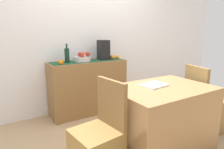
{
  "coord_description": "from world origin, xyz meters",
  "views": [
    {
      "loc": [
        -1.46,
        -1.91,
        1.32
      ],
      "look_at": [
        -0.05,
        0.36,
        0.74
      ],
      "focal_mm": 31.05,
      "sensor_mm": 36.0,
      "label": 1
    }
  ],
  "objects_px": {
    "coffee_maker": "(103,50)",
    "dining_table": "(161,118)",
    "open_book": "(154,85)",
    "chair_near_window": "(98,149)",
    "fruit_bowl": "(82,59)",
    "chair_by_corner": "(203,112)",
    "wine_bottle": "(67,55)",
    "sideboard_console": "(88,87)"
  },
  "relations": [
    {
      "from": "sideboard_console",
      "to": "wine_bottle",
      "type": "relative_size",
      "value": 4.31
    },
    {
      "from": "wine_bottle",
      "to": "chair_near_window",
      "type": "relative_size",
      "value": 0.32
    },
    {
      "from": "sideboard_console",
      "to": "fruit_bowl",
      "type": "bearing_deg",
      "value": 180.0
    },
    {
      "from": "dining_table",
      "to": "chair_near_window",
      "type": "relative_size",
      "value": 1.21
    },
    {
      "from": "fruit_bowl",
      "to": "chair_by_corner",
      "type": "xyz_separation_m",
      "value": [
        1.15,
        -1.39,
        -0.64
      ]
    },
    {
      "from": "sideboard_console",
      "to": "chair_by_corner",
      "type": "height_order",
      "value": "chair_by_corner"
    },
    {
      "from": "sideboard_console",
      "to": "wine_bottle",
      "type": "height_order",
      "value": "wine_bottle"
    },
    {
      "from": "chair_near_window",
      "to": "chair_by_corner",
      "type": "relative_size",
      "value": 1.0
    },
    {
      "from": "wine_bottle",
      "to": "open_book",
      "type": "distance_m",
      "value": 1.44
    },
    {
      "from": "chair_by_corner",
      "to": "sideboard_console",
      "type": "bearing_deg",
      "value": 127.13
    },
    {
      "from": "fruit_bowl",
      "to": "wine_bottle",
      "type": "height_order",
      "value": "wine_bottle"
    },
    {
      "from": "wine_bottle",
      "to": "open_book",
      "type": "relative_size",
      "value": 1.04
    },
    {
      "from": "coffee_maker",
      "to": "chair_near_window",
      "type": "distance_m",
      "value": 1.8
    },
    {
      "from": "fruit_bowl",
      "to": "dining_table",
      "type": "distance_m",
      "value": 1.54
    },
    {
      "from": "coffee_maker",
      "to": "chair_near_window",
      "type": "height_order",
      "value": "coffee_maker"
    },
    {
      "from": "sideboard_console",
      "to": "dining_table",
      "type": "xyz_separation_m",
      "value": [
        0.25,
        -1.4,
        -0.06
      ]
    },
    {
      "from": "open_book",
      "to": "chair_near_window",
      "type": "bearing_deg",
      "value": 179.81
    },
    {
      "from": "chair_near_window",
      "to": "fruit_bowl",
      "type": "bearing_deg",
      "value": 71.63
    },
    {
      "from": "sideboard_console",
      "to": "chair_near_window",
      "type": "height_order",
      "value": "chair_near_window"
    },
    {
      "from": "chair_near_window",
      "to": "open_book",
      "type": "bearing_deg",
      "value": 6.2
    },
    {
      "from": "open_book",
      "to": "chair_near_window",
      "type": "xyz_separation_m",
      "value": [
        -0.76,
        -0.08,
        -0.48
      ]
    },
    {
      "from": "dining_table",
      "to": "wine_bottle",
      "type": "bearing_deg",
      "value": 112.72
    },
    {
      "from": "sideboard_console",
      "to": "coffee_maker",
      "type": "relative_size",
      "value": 3.8
    },
    {
      "from": "wine_bottle",
      "to": "chair_near_window",
      "type": "height_order",
      "value": "wine_bottle"
    },
    {
      "from": "sideboard_console",
      "to": "coffee_maker",
      "type": "xyz_separation_m",
      "value": [
        0.29,
        0.0,
        0.6
      ]
    },
    {
      "from": "fruit_bowl",
      "to": "wine_bottle",
      "type": "bearing_deg",
      "value": 180.0
    },
    {
      "from": "open_book",
      "to": "coffee_maker",
      "type": "bearing_deg",
      "value": 79.67
    },
    {
      "from": "chair_near_window",
      "to": "sideboard_console",
      "type": "bearing_deg",
      "value": 68.18
    },
    {
      "from": "wine_bottle",
      "to": "fruit_bowl",
      "type": "bearing_deg",
      "value": 0.0
    },
    {
      "from": "open_book",
      "to": "chair_by_corner",
      "type": "height_order",
      "value": "chair_by_corner"
    },
    {
      "from": "fruit_bowl",
      "to": "chair_near_window",
      "type": "height_order",
      "value": "fruit_bowl"
    },
    {
      "from": "wine_bottle",
      "to": "open_book",
      "type": "height_order",
      "value": "wine_bottle"
    },
    {
      "from": "coffee_maker",
      "to": "chair_by_corner",
      "type": "bearing_deg",
      "value": -61.29
    },
    {
      "from": "open_book",
      "to": "chair_near_window",
      "type": "relative_size",
      "value": 0.31
    },
    {
      "from": "chair_by_corner",
      "to": "dining_table",
      "type": "bearing_deg",
      "value": -179.71
    },
    {
      "from": "sideboard_console",
      "to": "open_book",
      "type": "height_order",
      "value": "sideboard_console"
    },
    {
      "from": "chair_near_window",
      "to": "chair_by_corner",
      "type": "bearing_deg",
      "value": 0.07
    },
    {
      "from": "wine_bottle",
      "to": "dining_table",
      "type": "distance_m",
      "value": 1.63
    },
    {
      "from": "coffee_maker",
      "to": "dining_table",
      "type": "relative_size",
      "value": 0.3
    },
    {
      "from": "sideboard_console",
      "to": "fruit_bowl",
      "type": "xyz_separation_m",
      "value": [
        -0.1,
        0.0,
        0.48
      ]
    },
    {
      "from": "dining_table",
      "to": "coffee_maker",
      "type": "bearing_deg",
      "value": 88.21
    },
    {
      "from": "chair_near_window",
      "to": "chair_by_corner",
      "type": "height_order",
      "value": "same"
    }
  ]
}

